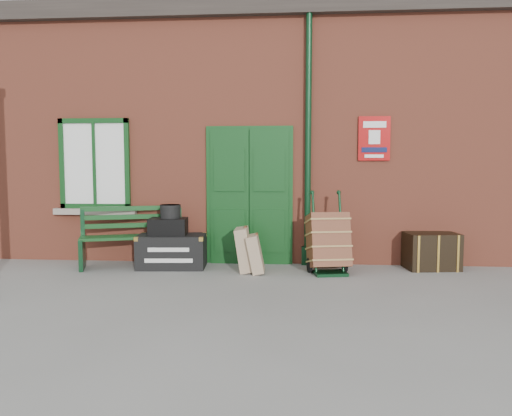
# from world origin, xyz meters

# --- Properties ---
(ground) EXTENTS (80.00, 80.00, 0.00)m
(ground) POSITION_xyz_m (0.00, 0.00, 0.00)
(ground) COLOR gray
(ground) RESTS_ON ground
(station_building) EXTENTS (10.30, 4.30, 4.36)m
(station_building) POSITION_xyz_m (-0.00, 3.49, 2.16)
(station_building) COLOR #AA4E36
(station_building) RESTS_ON ground
(bench) EXTENTS (1.68, 0.98, 1.00)m
(bench) POSITION_xyz_m (-2.17, 1.12, 0.50)
(bench) COLOR #103C16
(bench) RESTS_ON ground
(houdini_trunk) EXTENTS (1.10, 0.66, 0.53)m
(houdini_trunk) POSITION_xyz_m (-1.50, 1.02, 0.26)
(houdini_trunk) COLOR black
(houdini_trunk) RESTS_ON ground
(strongbox) EXTENTS (0.61, 0.47, 0.26)m
(strongbox) POSITION_xyz_m (-1.55, 1.02, 0.66)
(strongbox) COLOR black
(strongbox) RESTS_ON houdini_trunk
(hatbox) EXTENTS (0.34, 0.34, 0.21)m
(hatbox) POSITION_xyz_m (-1.52, 1.05, 0.90)
(hatbox) COLOR black
(hatbox) RESTS_ON strongbox
(suitcase_back) EXTENTS (0.30, 0.48, 0.68)m
(suitcase_back) POSITION_xyz_m (-0.32, 0.85, 0.34)
(suitcase_back) COLOR tan
(suitcase_back) RESTS_ON ground
(suitcase_front) EXTENTS (0.29, 0.43, 0.59)m
(suitcase_front) POSITION_xyz_m (-0.14, 0.75, 0.29)
(suitcase_front) COLOR tan
(suitcase_front) RESTS_ON ground
(porter_trolley) EXTENTS (0.69, 0.73, 1.21)m
(porter_trolley) POSITION_xyz_m (0.95, 0.84, 0.47)
(porter_trolley) COLOR black
(porter_trolley) RESTS_ON ground
(dark_trunk) EXTENTS (0.85, 0.62, 0.57)m
(dark_trunk) POSITION_xyz_m (2.59, 1.25, 0.28)
(dark_trunk) COLOR black
(dark_trunk) RESTS_ON ground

